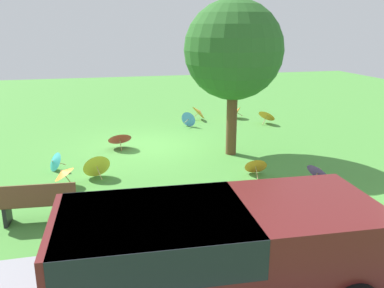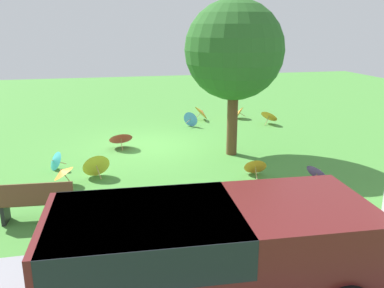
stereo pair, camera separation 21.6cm
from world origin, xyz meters
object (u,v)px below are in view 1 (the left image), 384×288
Objects in this scene: parasol_orange_2 at (199,112)px; parasol_orange_3 at (236,112)px; parasol_yellow_0 at (96,165)px; parasol_orange_4 at (63,173)px; shade_tree at (234,51)px; parasol_purple_1 at (319,171)px; parasol_orange_0 at (255,165)px; parasol_blue_1 at (189,119)px; park_bench at (38,202)px; van_dark at (208,249)px; parasol_teal_0 at (54,162)px; parasol_orange_1 at (267,115)px; parasol_red_0 at (119,137)px.

parasol_orange_3 is at bearing 177.45° from parasol_orange_2.
parasol_yellow_0 is (4.47, 6.10, -0.00)m from parasol_orange_2.
parasol_orange_4 is (5.30, 6.57, 0.01)m from parasol_orange_2.
shade_tree reaches higher than parasol_yellow_0.
parasol_orange_0 is at bearing -35.09° from parasol_purple_1.
parasol_blue_1 reaches higher than parasol_purple_1.
shade_tree is 4.38m from parasol_purple_1.
park_bench reaches higher than parasol_orange_0.
van_dark is 6.82× the size of parasol_orange_0.
parasol_purple_1 is 7.29m from parasol_teal_0.
parasol_blue_1 is (-2.26, -10.81, -0.59)m from van_dark.
parasol_orange_2 is at bearing -136.84° from parasol_teal_0.
parasol_orange_1 is at bearing -128.24° from shade_tree.
parasol_orange_2 reaches higher than parasol_orange_3.
parasol_red_0 is 6.36m from parasol_orange_3.
van_dark is at bearing 60.73° from parasol_orange_0.
park_bench is 2.72m from parasol_yellow_0.
parasol_teal_0 is at bearing 35.53° from parasol_orange_3.
shade_tree reaches higher than parasol_orange_4.
parasol_orange_3 is at bearing -111.26° from shade_tree.
parasol_red_0 reaches higher than parasol_teal_0.
parasol_teal_0 is 0.79× the size of parasol_yellow_0.
parasol_yellow_0 is at bearing 144.50° from parasol_teal_0.
parasol_orange_0 is (-0.04, 1.96, -2.97)m from shade_tree.
parasol_orange_0 is at bearing 135.96° from parasol_red_0.
parasol_red_0 is at bearing 19.04° from parasol_orange_1.
parasol_red_0 is 2.69m from parasol_yellow_0.
parasol_orange_1 reaches higher than parasol_orange_0.
park_bench is at bearing 16.68° from parasol_orange_0.
parasol_orange_4 is at bearing 51.09° from parasol_orange_2.
parasol_orange_3 is at bearing -105.17° from parasol_orange_0.
parasol_orange_0 is 4.35m from parasol_yellow_0.
shade_tree reaches higher than parasol_purple_1.
parasol_yellow_0 is at bearing -17.36° from parasol_purple_1.
van_dark reaches higher than parasol_blue_1.
parasol_red_0 is at bearing 40.21° from parasol_blue_1.
parasol_teal_0 is at bearing -16.63° from parasol_orange_0.
parasol_orange_4 is at bearing 61.74° from parasol_red_0.
parasol_teal_0 is (5.43, -1.62, -0.01)m from parasol_orange_0.
van_dark is 8.34m from parasol_red_0.
parasol_orange_1 is 9.43m from parasol_orange_4.
parasol_teal_0 is 0.93× the size of parasol_orange_3.
parasol_orange_2 is 7.71m from parasol_teal_0.
van_dark is 5.50× the size of parasol_red_0.
van_dark is 5.69m from parasol_orange_0.
parasol_red_0 is 1.03× the size of parasol_yellow_0.
park_bench is 2.55× the size of parasol_blue_1.
park_bench reaches higher than parasol_orange_2.
van_dark is 5.97× the size of parasol_purple_1.
park_bench is at bearing -50.40° from van_dark.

